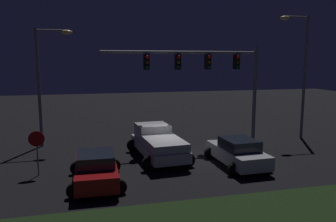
{
  "coord_description": "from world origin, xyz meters",
  "views": [
    {
      "loc": [
        -4.76,
        -17.99,
        5.59
      ],
      "look_at": [
        -0.04,
        0.96,
        2.65
      ],
      "focal_mm": 35.92,
      "sensor_mm": 36.0,
      "label": 1
    }
  ],
  "objects_px": {
    "pickup_truck": "(157,141)",
    "car_sedan_far": "(96,168)",
    "car_sedan": "(237,152)",
    "traffic_signal_gantry": "(208,69)",
    "street_lamp_right": "(300,63)",
    "stop_sign": "(37,145)",
    "street_lamp_left": "(46,72)"
  },
  "relations": [
    {
      "from": "traffic_signal_gantry",
      "to": "street_lamp_right",
      "type": "height_order",
      "value": "street_lamp_right"
    },
    {
      "from": "stop_sign",
      "to": "traffic_signal_gantry",
      "type": "bearing_deg",
      "value": 19.6
    },
    {
      "from": "car_sedan",
      "to": "street_lamp_right",
      "type": "height_order",
      "value": "street_lamp_right"
    },
    {
      "from": "car_sedan_far",
      "to": "car_sedan",
      "type": "bearing_deg",
      "value": -81.81
    },
    {
      "from": "car_sedan",
      "to": "street_lamp_left",
      "type": "distance_m",
      "value": 12.97
    },
    {
      "from": "car_sedan_far",
      "to": "street_lamp_right",
      "type": "xyz_separation_m",
      "value": [
        14.43,
        5.83,
        4.66
      ]
    },
    {
      "from": "street_lamp_right",
      "to": "traffic_signal_gantry",
      "type": "bearing_deg",
      "value": -176.77
    },
    {
      "from": "pickup_truck",
      "to": "street_lamp_left",
      "type": "height_order",
      "value": "street_lamp_left"
    },
    {
      "from": "pickup_truck",
      "to": "car_sedan_far",
      "type": "relative_size",
      "value": 1.25
    },
    {
      "from": "car_sedan_far",
      "to": "street_lamp_right",
      "type": "height_order",
      "value": "street_lamp_right"
    },
    {
      "from": "pickup_truck",
      "to": "street_lamp_right",
      "type": "bearing_deg",
      "value": -81.18
    },
    {
      "from": "street_lamp_left",
      "to": "street_lamp_right",
      "type": "bearing_deg",
      "value": -6.7
    },
    {
      "from": "car_sedan_far",
      "to": "street_lamp_left",
      "type": "relative_size",
      "value": 0.58
    },
    {
      "from": "traffic_signal_gantry",
      "to": "stop_sign",
      "type": "relative_size",
      "value": 4.63
    },
    {
      "from": "traffic_signal_gantry",
      "to": "stop_sign",
      "type": "xyz_separation_m",
      "value": [
        -10.13,
        -3.61,
        -3.47
      ]
    },
    {
      "from": "pickup_truck",
      "to": "traffic_signal_gantry",
      "type": "xyz_separation_m",
      "value": [
        3.83,
        2.1,
        4.03
      ]
    },
    {
      "from": "car_sedan",
      "to": "street_lamp_right",
      "type": "bearing_deg",
      "value": -57.2
    },
    {
      "from": "pickup_truck",
      "to": "traffic_signal_gantry",
      "type": "relative_size",
      "value": 0.54
    },
    {
      "from": "car_sedan_far",
      "to": "stop_sign",
      "type": "xyz_separation_m",
      "value": [
        -2.72,
        1.83,
        0.82
      ]
    },
    {
      "from": "traffic_signal_gantry",
      "to": "street_lamp_right",
      "type": "bearing_deg",
      "value": 3.23
    },
    {
      "from": "traffic_signal_gantry",
      "to": "stop_sign",
      "type": "bearing_deg",
      "value": -160.4
    },
    {
      "from": "traffic_signal_gantry",
      "to": "car_sedan_far",
      "type": "bearing_deg",
      "value": -143.72
    },
    {
      "from": "car_sedan",
      "to": "car_sedan_far",
      "type": "relative_size",
      "value": 1.01
    },
    {
      "from": "pickup_truck",
      "to": "car_sedan_far",
      "type": "bearing_deg",
      "value": 128.86
    },
    {
      "from": "car_sedan",
      "to": "stop_sign",
      "type": "bearing_deg",
      "value": 82.95
    },
    {
      "from": "street_lamp_left",
      "to": "stop_sign",
      "type": "relative_size",
      "value": 3.42
    },
    {
      "from": "pickup_truck",
      "to": "car_sedan_far",
      "type": "height_order",
      "value": "pickup_truck"
    },
    {
      "from": "street_lamp_left",
      "to": "stop_sign",
      "type": "bearing_deg",
      "value": -89.69
    },
    {
      "from": "car_sedan_far",
      "to": "street_lamp_right",
      "type": "bearing_deg",
      "value": -67.1
    },
    {
      "from": "pickup_truck",
      "to": "stop_sign",
      "type": "bearing_deg",
      "value": 99.3
    },
    {
      "from": "pickup_truck",
      "to": "street_lamp_right",
      "type": "xyz_separation_m",
      "value": [
        10.85,
        2.5,
        4.4
      ]
    },
    {
      "from": "traffic_signal_gantry",
      "to": "street_lamp_left",
      "type": "bearing_deg",
      "value": 166.63
    }
  ]
}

